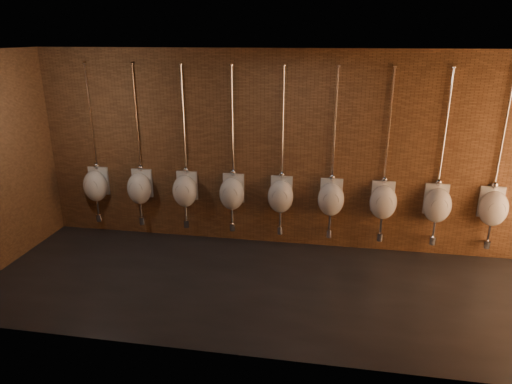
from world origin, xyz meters
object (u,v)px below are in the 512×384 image
urinal_6 (383,201)px  urinal_7 (437,204)px  urinal_1 (140,187)px  urinal_2 (185,190)px  urinal_3 (232,193)px  urinal_0 (96,185)px  urinal_8 (493,207)px  urinal_5 (331,198)px  urinal_4 (281,195)px

urinal_6 → urinal_7: bearing=0.0°
urinal_1 → urinal_2: size_ratio=1.00×
urinal_3 → urinal_6: same height
urinal_0 → urinal_3: size_ratio=1.00×
urinal_2 → urinal_8: 4.87m
urinal_5 → urinal_1: bearing=180.0°
urinal_7 → urinal_4: bearing=180.0°
urinal_1 → urinal_6: size_ratio=1.00×
urinal_0 → urinal_2: size_ratio=1.00×
urinal_4 → urinal_8: size_ratio=1.00×
urinal_0 → urinal_1: size_ratio=1.00×
urinal_1 → urinal_2: bearing=0.0°
urinal_3 → urinal_7: 3.25m
urinal_2 → urinal_7: 4.06m
urinal_6 → urinal_8: same height
urinal_0 → urinal_3: same height
urinal_3 → urinal_8: bearing=0.0°
urinal_2 → urinal_5: same height
urinal_5 → urinal_8: (2.44, 0.00, 0.00)m
urinal_1 → urinal_0: bearing=180.0°
urinal_5 → urinal_6: (0.81, 0.00, 0.00)m
urinal_0 → urinal_7: size_ratio=1.00×
urinal_0 → urinal_6: (4.87, 0.00, 0.00)m
urinal_8 → urinal_6: bearing=180.0°
urinal_5 → urinal_7: bearing=0.0°
urinal_3 → urinal_2: bearing=180.0°
urinal_0 → urinal_7: same height
urinal_0 → urinal_8: 6.50m
urinal_3 → urinal_4: (0.81, 0.00, 0.00)m
urinal_0 → urinal_5: (4.06, 0.00, 0.00)m
urinal_4 → urinal_8: 3.25m
urinal_5 → urinal_0: bearing=180.0°
urinal_1 → urinal_4: (2.44, 0.00, 0.00)m
urinal_3 → urinal_7: same height
urinal_5 → urinal_7: (1.62, 0.00, 0.00)m
urinal_6 → urinal_7: size_ratio=1.00×
urinal_5 → urinal_3: bearing=180.0°
urinal_8 → urinal_1: bearing=180.0°
urinal_5 → urinal_8: 2.44m
urinal_1 → urinal_5: (3.25, 0.00, 0.00)m
urinal_0 → urinal_3: 2.44m
urinal_4 → urinal_7: bearing=0.0°
urinal_2 → urinal_0: bearing=180.0°
urinal_7 → urinal_6: bearing=180.0°
urinal_2 → urinal_8: same height
urinal_1 → urinal_3: 1.62m
urinal_4 → urinal_6: same height
urinal_5 → urinal_2: bearing=180.0°
urinal_0 → urinal_5: 4.06m
urinal_3 → urinal_6: 2.44m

